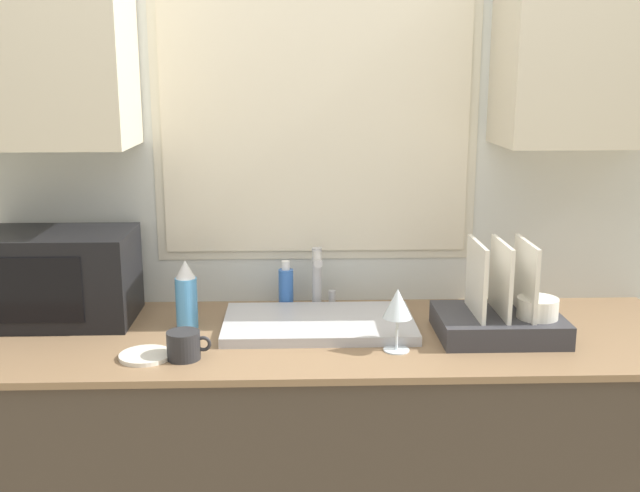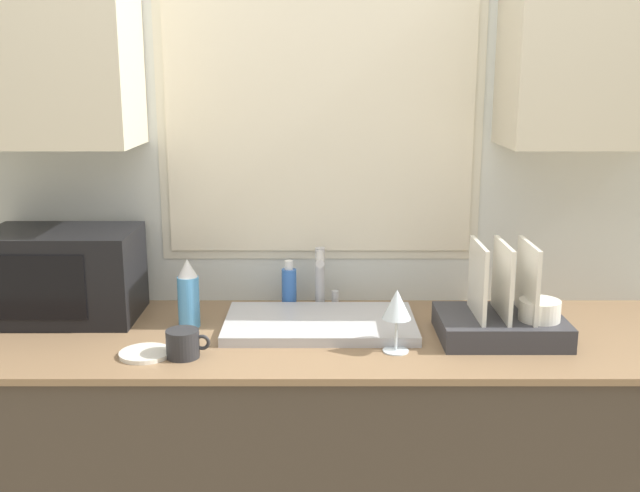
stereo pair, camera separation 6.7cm
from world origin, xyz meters
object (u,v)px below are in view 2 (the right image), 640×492
object	(u,v)px
faucet	(321,274)
dish_rack	(504,317)
microwave	(63,275)
wine_glass	(396,306)
soap_bottle	(289,287)
mug_near_sink	(183,344)
spray_bottle	(188,294)

from	to	relation	value
faucet	dish_rack	distance (m)	0.61
microwave	wine_glass	distance (m)	1.08
microwave	soap_bottle	distance (m)	0.73
dish_rack	faucet	bearing A→B (deg)	153.39
dish_rack	wine_glass	distance (m)	0.35
soap_bottle	mug_near_sink	distance (m)	0.53
spray_bottle	dish_rack	bearing A→B (deg)	-6.33
soap_bottle	mug_near_sink	bearing A→B (deg)	-121.77
dish_rack	microwave	bearing A→B (deg)	171.93
faucet	soap_bottle	bearing A→B (deg)	168.47
microwave	dish_rack	distance (m)	1.38
microwave	soap_bottle	xyz separation A→B (m)	(0.72, 0.10, -0.07)
soap_bottle	wine_glass	distance (m)	0.52
spray_bottle	faucet	bearing A→B (deg)	21.76
dish_rack	wine_glass	size ratio (longest dim) A/B	2.01
dish_rack	mug_near_sink	bearing A→B (deg)	-170.62
spray_bottle	wine_glass	world-z (taller)	spray_bottle
dish_rack	wine_glass	world-z (taller)	dish_rack
spray_bottle	mug_near_sink	size ratio (longest dim) A/B	1.76
dish_rack	mug_near_sink	xyz separation A→B (m)	(-0.93, -0.15, -0.03)
spray_bottle	wine_glass	size ratio (longest dim) A/B	1.18
dish_rack	wine_glass	xyz separation A→B (m)	(-0.33, -0.11, 0.07)
spray_bottle	mug_near_sink	bearing A→B (deg)	-83.91
dish_rack	spray_bottle	distance (m)	0.96
microwave	dish_rack	bearing A→B (deg)	-8.07
faucet	wine_glass	distance (m)	0.43
dish_rack	spray_bottle	size ratio (longest dim) A/B	1.70
faucet	soap_bottle	world-z (taller)	faucet
spray_bottle	soap_bottle	world-z (taller)	spray_bottle
faucet	dish_rack	bearing A→B (deg)	-26.61
faucet	microwave	distance (m)	0.83
faucet	mug_near_sink	xyz separation A→B (m)	(-0.39, -0.42, -0.08)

